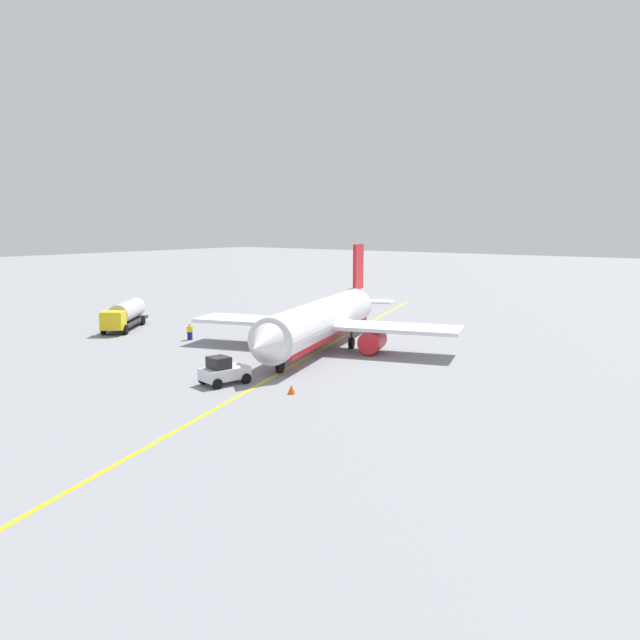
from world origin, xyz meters
The scene contains 7 objects.
ground_plane centered at (0.00, 0.00, 0.00)m, with size 400.00×400.00×0.00m, color gray.
airplane centered at (-0.44, -0.14, 2.78)m, with size 31.04×26.91×9.91m.
fuel_tanker centered at (3.32, -26.07, 1.73)m, with size 10.15×8.45×3.15m.
pushback_tug centered at (15.06, 2.01, 1.01)m, with size 3.95×2.98×2.20m.
refueling_worker centered at (3.66, -14.54, 0.82)m, with size 0.50×0.60×1.71m.
safety_cone_nose centered at (14.15, 8.02, 0.34)m, with size 0.61×0.61×0.67m, color #F2590F.
taxi_line_marking centered at (0.00, 0.00, 0.01)m, with size 83.50×0.30×0.01m, color yellow.
Camera 1 is at (49.17, 36.85, 12.24)m, focal length 36.11 mm.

